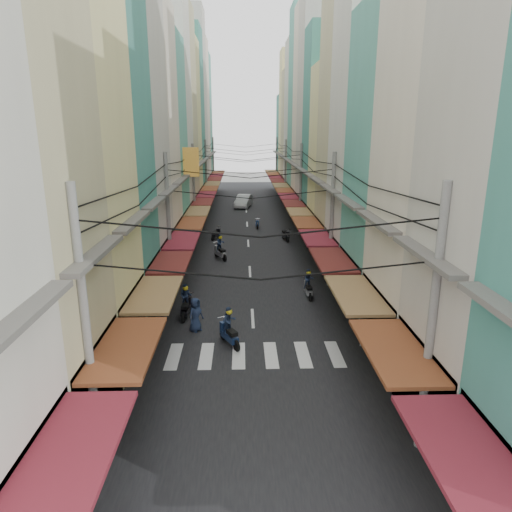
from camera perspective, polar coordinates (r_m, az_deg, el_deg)
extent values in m
plane|color=slate|center=(25.69, -0.53, -6.04)|extent=(160.00, 160.00, 0.00)
cube|color=black|center=(44.88, -1.09, 3.46)|extent=(10.00, 80.00, 0.02)
cube|color=gray|center=(45.28, -9.36, 3.39)|extent=(3.00, 80.00, 0.06)
cube|color=gray|center=(45.42, 7.16, 3.52)|extent=(3.00, 80.00, 0.06)
cube|color=silver|center=(20.45, -10.23, -12.23)|extent=(0.55, 2.40, 0.01)
cube|color=silver|center=(20.29, -6.22, -12.29)|extent=(0.55, 2.40, 0.01)
cube|color=silver|center=(20.23, -2.17, -12.29)|extent=(0.55, 2.40, 0.01)
cube|color=silver|center=(20.26, 1.88, -12.24)|extent=(0.55, 2.40, 0.01)
cube|color=silver|center=(20.39, 5.90, -12.13)|extent=(0.55, 2.40, 0.01)
cube|color=silver|center=(20.62, 9.84, -11.96)|extent=(0.55, 2.40, 0.01)
cube|color=black|center=(12.48, -28.45, -25.86)|extent=(1.20, 4.48, 3.20)
cube|color=maroon|center=(11.07, -21.98, -21.65)|extent=(1.80, 4.29, 0.12)
cube|color=#595651|center=(9.88, -27.32, -6.99)|extent=(0.50, 4.20, 0.15)
cube|color=black|center=(15.96, -20.90, -15.17)|extent=(1.20, 4.53, 3.20)
cube|color=brown|center=(14.88, -15.87, -10.91)|extent=(1.80, 4.34, 0.12)
cube|color=#595651|center=(14.02, -19.35, 0.27)|extent=(0.50, 4.24, 0.15)
cube|color=#DCD289|center=(19.20, -25.12, 9.43)|extent=(6.00, 4.70, 15.81)
cube|color=black|center=(19.96, -16.60, -8.37)|extent=(1.20, 4.52, 3.20)
cube|color=olive|center=(19.10, -12.56, -4.63)|extent=(1.80, 4.33, 0.12)
cube|color=#595651|center=(18.44, -15.10, 4.17)|extent=(0.50, 4.23, 0.15)
cube|color=teal|center=(23.34, -21.26, 14.95)|extent=(6.00, 4.30, 19.25)
cube|color=black|center=(24.02, -13.95, -4.03)|extent=(1.20, 4.13, 3.20)
cube|color=maroon|center=(23.32, -10.57, -0.80)|extent=(1.80, 3.96, 0.12)
cube|color=#595651|center=(22.78, -12.58, 6.44)|extent=(0.50, 3.87, 0.15)
cube|color=#B7B3A7|center=(27.86, -18.19, 16.91)|extent=(6.00, 5.14, 20.93)
cube|color=black|center=(28.42, -12.03, -0.83)|extent=(1.20, 4.94, 3.20)
cube|color=maroon|center=(27.83, -9.15, 1.96)|extent=(1.80, 4.73, 0.12)
cube|color=#595651|center=(27.38, -10.79, 8.05)|extent=(0.50, 4.63, 0.15)
cube|color=beige|center=(32.75, -15.46, 13.75)|extent=(6.00, 4.95, 17.43)
cube|color=black|center=(33.23, -10.54, 1.64)|extent=(1.20, 4.75, 3.20)
cube|color=brown|center=(32.72, -8.06, 4.05)|extent=(1.80, 4.56, 0.12)
cube|color=#595651|center=(32.34, -9.43, 9.25)|extent=(0.50, 4.46, 0.15)
cube|color=#54A493|center=(37.62, -13.63, 13.20)|extent=(6.00, 4.99, 16.32)
cube|color=black|center=(38.02, -9.45, 3.46)|extent=(1.20, 4.80, 3.20)
cube|color=olive|center=(37.58, -7.27, 5.59)|extent=(1.80, 4.60, 0.12)
cube|color=#595651|center=(37.25, -8.44, 10.11)|extent=(0.50, 4.50, 0.15)
cube|color=beige|center=(42.37, -12.58, 17.94)|extent=(6.00, 4.65, 22.87)
cube|color=black|center=(42.71, -8.62, 4.84)|extent=(1.20, 4.46, 3.20)
cube|color=maroon|center=(42.32, -6.67, 6.73)|extent=(1.80, 4.27, 0.12)
cube|color=#595651|center=(42.02, -7.70, 10.76)|extent=(0.50, 4.18, 0.15)
cube|color=tan|center=(47.04, -11.40, 16.35)|extent=(6.00, 4.89, 20.58)
cube|color=black|center=(47.37, -7.96, 5.92)|extent=(1.20, 4.70, 3.20)
cube|color=maroon|center=(47.02, -6.19, 7.64)|extent=(1.80, 4.50, 0.12)
cube|color=#595651|center=(46.76, -7.11, 11.26)|extent=(0.50, 4.40, 0.15)
cube|color=#DCD289|center=(51.68, -10.47, 15.12)|extent=(6.00, 4.52, 18.44)
cube|color=black|center=(51.99, -7.42, 6.81)|extent=(1.20, 4.34, 3.20)
cube|color=brown|center=(51.67, -5.81, 8.37)|extent=(1.80, 4.16, 0.12)
cube|color=#595651|center=(51.43, -6.64, 11.67)|extent=(0.50, 4.07, 0.15)
cube|color=teal|center=(56.50, -9.79, 16.28)|extent=(6.00, 5.20, 20.63)
cube|color=black|center=(56.78, -6.96, 7.56)|extent=(1.20, 4.99, 3.20)
cube|color=olive|center=(56.48, -5.47, 9.00)|extent=(1.80, 4.78, 0.12)
cube|color=#595651|center=(56.26, -6.23, 12.02)|extent=(0.50, 4.68, 0.15)
cube|color=#B7B3A7|center=(61.56, -9.20, 17.67)|extent=(6.00, 4.94, 23.70)
cube|color=black|center=(61.78, -6.55, 8.23)|extent=(1.20, 4.74, 3.20)
cube|color=maroon|center=(61.51, -5.18, 9.55)|extent=(1.80, 4.55, 0.12)
cube|color=#595651|center=(61.31, -5.87, 12.33)|extent=(0.50, 4.45, 0.15)
cube|color=beige|center=(66.44, -8.60, 16.42)|extent=(6.00, 4.96, 21.12)
cube|color=black|center=(66.68, -6.21, 8.78)|extent=(1.20, 4.76, 3.20)
cube|color=maroon|center=(66.43, -4.94, 10.01)|extent=(1.80, 4.56, 0.12)
cube|color=#595651|center=(66.24, -5.57, 12.58)|extent=(0.50, 4.46, 0.15)
cube|color=#54A493|center=(71.40, -8.10, 15.89)|extent=(6.00, 5.04, 19.90)
cube|color=black|center=(71.63, -5.91, 9.27)|extent=(1.20, 4.84, 3.20)
cube|color=brown|center=(71.40, -4.72, 10.40)|extent=(1.80, 4.64, 0.12)
cube|color=#595651|center=(71.22, -5.31, 12.80)|extent=(0.50, 4.54, 0.15)
cube|color=#4E3711|center=(36.16, -8.12, 11.55)|extent=(1.20, 0.40, 2.20)
cube|color=maroon|center=(11.28, 24.44, -21.17)|extent=(1.80, 3.90, 0.12)
cube|color=black|center=(15.97, 21.76, -15.24)|extent=(1.20, 4.54, 3.20)
cube|color=brown|center=(14.79, 16.88, -11.16)|extent=(1.80, 4.35, 0.12)
cube|color=#595651|center=(13.97, 20.37, 0.13)|extent=(0.50, 4.25, 0.15)
cube|color=beige|center=(19.36, 25.82, 19.20)|extent=(6.00, 4.97, 22.38)
cube|color=black|center=(19.99, 16.34, -8.31)|extent=(1.20, 4.78, 3.20)
cube|color=olive|center=(19.06, 12.36, -4.67)|extent=(1.80, 4.58, 0.12)
cube|color=#595651|center=(18.43, 14.86, 4.17)|extent=(0.50, 4.48, 0.15)
cube|color=#54A493|center=(23.96, 19.33, 10.11)|extent=(6.00, 5.03, 15.08)
cube|color=black|center=(24.45, 12.81, -3.60)|extent=(1.20, 4.83, 3.20)
cube|color=maroon|center=(23.70, 9.50, -0.48)|extent=(1.80, 4.63, 0.12)
cube|color=#595651|center=(23.19, 11.42, 6.67)|extent=(0.50, 4.53, 0.15)
cube|color=beige|center=(28.55, 16.36, 17.74)|extent=(6.00, 4.79, 21.66)
cube|color=black|center=(29.00, 10.45, -0.41)|extent=(1.20, 4.60, 3.20)
cube|color=maroon|center=(28.37, 7.62, 2.28)|extent=(1.80, 4.41, 0.12)
cube|color=#595651|center=(27.95, 9.17, 8.27)|extent=(0.50, 4.31, 0.15)
cube|color=tan|center=(33.01, 13.75, 16.75)|extent=(6.00, 4.52, 20.74)
cube|color=black|center=(33.41, 8.81, 1.80)|extent=(1.20, 4.34, 3.20)
cube|color=brown|center=(32.87, 6.33, 4.16)|extent=(1.80, 4.16, 0.12)
cube|color=#595651|center=(32.50, 7.64, 9.35)|extent=(0.50, 4.07, 0.15)
cube|color=#DCD289|center=(37.27, 11.66, 11.61)|extent=(6.00, 4.12, 14.13)
cube|color=black|center=(37.56, 7.64, 3.39)|extent=(1.20, 3.96, 3.20)
cube|color=olive|center=(37.07, 5.42, 5.50)|extent=(1.80, 3.79, 0.12)
cube|color=#595651|center=(36.75, 6.56, 10.11)|extent=(0.50, 3.71, 0.15)
cube|color=teal|center=(41.36, 10.43, 14.51)|extent=(6.00, 4.40, 17.68)
cube|color=black|center=(41.69, 6.71, 4.64)|extent=(1.20, 4.23, 3.20)
cube|color=maroon|center=(41.25, 4.69, 6.55)|extent=(1.80, 4.05, 0.12)
cube|color=#595651|center=(40.96, 5.71, 10.69)|extent=(0.50, 3.96, 0.15)
cube|color=#B7B3A7|center=(45.82, 9.38, 17.72)|extent=(6.00, 4.64, 22.59)
cube|color=black|center=(46.09, 5.90, 5.72)|extent=(1.20, 4.45, 3.20)
cube|color=maroon|center=(45.69, 4.07, 7.46)|extent=(1.80, 4.26, 0.12)
cube|color=#595651|center=(45.43, 4.97, 11.20)|extent=(0.50, 4.17, 0.15)
cube|color=beige|center=(50.05, 8.38, 16.81)|extent=(6.00, 4.00, 21.25)
cube|color=black|center=(50.31, 5.26, 6.58)|extent=(1.20, 3.84, 3.20)
cube|color=brown|center=(49.95, 3.57, 8.17)|extent=(1.80, 3.68, 0.12)
cube|color=#595651|center=(49.71, 4.39, 11.59)|extent=(0.50, 3.60, 0.15)
cube|color=#54A493|center=(54.51, 7.55, 17.30)|extent=(6.00, 5.01, 22.33)
cube|color=black|center=(54.73, 4.69, 7.33)|extent=(1.20, 4.81, 3.20)
cube|color=olive|center=(54.40, 3.14, 8.79)|extent=(1.80, 4.61, 0.12)
cube|color=#595651|center=(54.18, 3.88, 11.94)|extent=(0.50, 4.51, 0.15)
cube|color=beige|center=(59.43, 6.72, 15.92)|extent=(6.00, 5.00, 19.71)
cube|color=black|center=(59.66, 4.16, 8.03)|extent=(1.20, 4.80, 3.20)
cube|color=maroon|center=(59.36, 2.73, 9.37)|extent=(1.80, 4.60, 0.12)
cube|color=#595651|center=(59.16, 3.41, 12.26)|extent=(0.50, 4.50, 0.15)
cube|color=tan|center=(64.05, 6.06, 14.64)|extent=(6.00, 4.32, 16.86)
cube|color=black|center=(64.26, 3.74, 8.58)|extent=(1.20, 4.15, 3.20)
cube|color=maroon|center=(63.98, 2.40, 9.83)|extent=(1.80, 3.97, 0.12)
cube|color=#595651|center=(63.79, 3.03, 12.51)|extent=(0.50, 3.89, 0.15)
cube|color=#DCD289|center=(68.34, 5.60, 16.01)|extent=(6.00, 4.33, 19.96)
cube|color=black|center=(68.54, 3.40, 9.03)|extent=(1.20, 4.16, 3.20)
cube|color=brown|center=(68.27, 2.14, 10.20)|extent=(1.80, 3.99, 0.12)
cube|color=#595651|center=(68.10, 2.73, 12.72)|extent=(0.50, 3.90, 0.15)
cube|color=teal|center=(72.94, 5.08, 13.79)|extent=(6.00, 4.88, 14.34)
cube|color=black|center=(73.09, 3.08, 9.45)|extent=(1.20, 4.68, 3.20)
cube|color=olive|center=(72.85, 1.90, 10.55)|extent=(1.80, 4.49, 0.12)
cube|color=#595651|center=(72.68, 2.44, 12.91)|extent=(0.50, 4.39, 0.15)
cylinder|color=gray|center=(13.76, -20.49, -8.53)|extent=(0.26, 0.26, 8.20)
cylinder|color=gray|center=(14.11, 21.10, -7.98)|extent=(0.26, 0.26, 8.20)
cylinder|color=gray|center=(27.75, -10.88, 4.16)|extent=(0.26, 0.26, 8.20)
cylinder|color=gray|center=(27.93, 9.45, 4.30)|extent=(0.26, 0.26, 8.20)
cylinder|color=gray|center=(42.44, -7.78, 8.22)|extent=(0.26, 0.26, 8.20)
cylinder|color=gray|center=(42.56, 5.60, 8.31)|extent=(0.26, 0.26, 8.20)
cylinder|color=gray|center=(57.29, -6.26, 10.18)|extent=(0.26, 0.26, 8.20)
cylinder|color=gray|center=(57.38, 3.70, 10.24)|extent=(0.26, 0.26, 8.20)
cylinder|color=gray|center=(72.20, -5.36, 11.32)|extent=(0.26, 0.26, 8.20)
cylinder|color=gray|center=(72.27, 2.58, 11.38)|extent=(0.26, 0.26, 8.20)
imported|color=silver|center=(57.28, -1.55, 6.12)|extent=(5.71, 3.10, 1.91)
imported|color=black|center=(26.38, 12.75, -5.86)|extent=(1.59, 0.97, 1.02)
cylinder|color=black|center=(21.61, -3.28, -9.67)|extent=(0.10, 0.53, 0.53)
cylinder|color=black|center=(20.43, -3.37, -11.26)|extent=(0.10, 0.53, 0.53)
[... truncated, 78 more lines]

